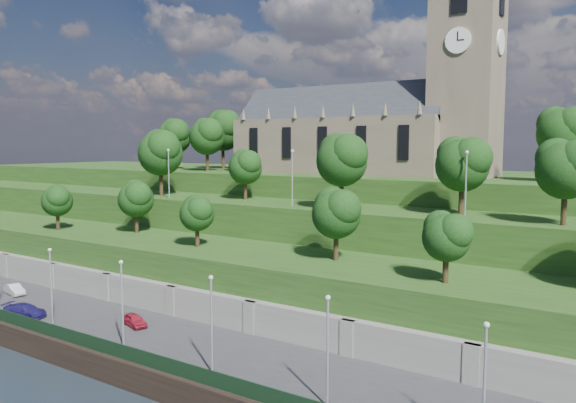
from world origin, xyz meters
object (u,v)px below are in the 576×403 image
Objects in this scene: church at (373,122)px; car_middle at (14,289)px; car_left at (134,320)px; car_right at (25,310)px.

church reaches higher than car_middle.
car_left is 0.93× the size of car_middle.
church is 51.35m from car_middle.
car_left is (-6.30, -39.18, -19.94)m from church.
church is at bearing -23.83° from car_middle.
car_right is at bearing -104.62° from car_middle.
church is at bearing -37.60° from car_right.
car_left is at bearing -99.13° from church.
car_right is (-17.67, -43.31, -19.86)m from church.
car_left is at bearing -85.45° from car_right.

